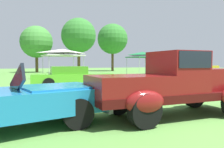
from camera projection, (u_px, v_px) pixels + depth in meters
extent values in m
plane|color=#568C3D|center=(189.00, 119.00, 5.59)|extent=(120.00, 120.00, 0.00)
cube|color=#400B0B|center=(172.00, 95.00, 5.88)|extent=(4.54, 1.77, 0.20)
cube|color=maroon|center=(211.00, 79.00, 6.36)|extent=(1.72, 1.21, 0.60)
cube|color=maroon|center=(176.00, 71.00, 5.89)|extent=(1.16, 1.45, 1.04)
cube|color=black|center=(177.00, 60.00, 5.88)|extent=(1.07, 1.48, 0.40)
cube|color=maroon|center=(130.00, 85.00, 5.39)|extent=(2.03, 1.55, 0.48)
ellipsoid|color=maroon|center=(194.00, 90.00, 7.08)|extent=(0.94, 0.43, 0.52)
ellipsoid|color=maroon|center=(118.00, 94.00, 6.07)|extent=(0.94, 0.43, 0.52)
ellipsoid|color=maroon|center=(145.00, 102.00, 4.73)|extent=(0.94, 0.43, 0.52)
sphere|color=silver|center=(221.00, 76.00, 7.11)|extent=(0.18, 0.18, 0.18)
cylinder|color=black|center=(194.00, 95.00, 7.08)|extent=(0.76, 0.24, 0.76)
cylinder|color=black|center=(118.00, 100.00, 6.08)|extent=(0.76, 0.24, 0.76)
cylinder|color=black|center=(145.00, 111.00, 4.74)|extent=(0.76, 0.24, 0.76)
cube|color=#1E7AB7|center=(4.00, 103.00, 4.58)|extent=(4.25, 2.29, 0.52)
cube|color=#1E7AB7|center=(59.00, 90.00, 5.24)|extent=(1.83, 1.67, 0.20)
cube|color=black|center=(17.00, 82.00, 4.71)|extent=(0.24, 1.24, 0.82)
cube|color=silver|center=(93.00, 106.00, 5.80)|extent=(0.34, 1.65, 0.12)
cylinder|color=black|center=(52.00, 103.00, 5.96)|extent=(0.66, 0.20, 0.66)
cylinder|color=black|center=(78.00, 114.00, 4.69)|extent=(0.66, 0.20, 0.66)
cube|color=#60C62D|center=(72.00, 79.00, 12.69)|extent=(4.60, 2.28, 0.60)
cube|color=#4D9F24|center=(69.00, 70.00, 12.61)|extent=(2.12, 1.70, 0.44)
cylinder|color=black|center=(98.00, 83.00, 12.39)|extent=(0.64, 0.22, 0.64)
cylinder|color=black|center=(48.00, 84.00, 11.55)|extent=(0.64, 0.22, 0.64)
cube|color=yellow|center=(204.00, 75.00, 17.68)|extent=(4.57, 1.77, 0.60)
cube|color=gold|center=(203.00, 68.00, 17.57)|extent=(2.02, 1.48, 0.44)
cylinder|color=black|center=(224.00, 77.00, 17.63)|extent=(0.64, 0.22, 0.64)
cylinder|color=black|center=(200.00, 78.00, 16.37)|extent=(0.64, 0.22, 0.64)
cylinder|color=#283351|center=(184.00, 78.00, 14.98)|extent=(0.16, 0.16, 0.86)
cylinder|color=#283351|center=(182.00, 77.00, 15.16)|extent=(0.16, 0.16, 0.86)
cube|color=silver|center=(183.00, 67.00, 15.03)|extent=(0.24, 0.40, 0.60)
sphere|color=beige|center=(183.00, 61.00, 15.01)|extent=(0.22, 0.22, 0.22)
cylinder|color=#283351|center=(174.00, 78.00, 14.49)|extent=(0.16, 0.16, 0.86)
cylinder|color=#283351|center=(176.00, 78.00, 14.31)|extent=(0.16, 0.16, 0.86)
cube|color=gold|center=(175.00, 67.00, 14.37)|extent=(0.24, 0.40, 0.60)
sphere|color=brown|center=(175.00, 60.00, 14.35)|extent=(0.22, 0.22, 0.22)
cylinder|color=#B7B7BC|center=(74.00, 67.00, 22.57)|extent=(0.05, 0.05, 2.05)
cylinder|color=#B7B7BC|center=(84.00, 67.00, 19.87)|extent=(0.05, 0.05, 2.05)
cylinder|color=#B7B7BC|center=(43.00, 67.00, 21.22)|extent=(0.05, 0.05, 2.05)
cylinder|color=#B7B7BC|center=(49.00, 68.00, 18.52)|extent=(0.05, 0.05, 2.05)
cube|color=silver|center=(62.00, 56.00, 20.50)|extent=(3.36, 3.36, 0.10)
pyramid|color=silver|center=(62.00, 51.00, 20.48)|extent=(3.29, 3.29, 0.38)
cylinder|color=#B7B7BC|center=(145.00, 66.00, 27.42)|extent=(0.05, 0.05, 2.05)
cylinder|color=#B7B7BC|center=(159.00, 67.00, 25.06)|extent=(0.05, 0.05, 2.05)
cylinder|color=#B7B7BC|center=(127.00, 66.00, 26.24)|extent=(0.05, 0.05, 2.05)
cylinder|color=#B7B7BC|center=(139.00, 67.00, 23.87)|extent=(0.05, 0.05, 2.05)
cube|color=#1E703D|center=(143.00, 57.00, 25.60)|extent=(2.94, 2.94, 0.10)
pyramid|color=#1E703D|center=(143.00, 53.00, 25.58)|extent=(2.88, 2.88, 0.38)
cylinder|color=brown|center=(37.00, 62.00, 34.27)|extent=(0.44, 0.44, 3.33)
sphere|color=#428938|center=(36.00, 42.00, 34.13)|extent=(4.88, 4.88, 4.88)
cylinder|color=brown|center=(79.00, 59.00, 33.16)|extent=(0.44, 0.44, 4.10)
sphere|color=#337A2D|center=(79.00, 35.00, 32.99)|extent=(5.11, 5.11, 5.11)
cylinder|color=brown|center=(113.00, 59.00, 40.62)|extent=(0.44, 0.44, 4.30)
sphere|color=#337A2D|center=(113.00, 39.00, 40.44)|extent=(5.47, 5.47, 5.47)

